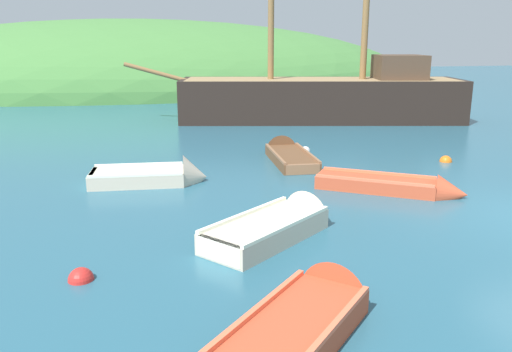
% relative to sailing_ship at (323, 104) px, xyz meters
% --- Properties ---
extents(shore_hill, '(48.53, 25.72, 10.80)m').
position_rel_sailing_ship_xyz_m(shore_hill, '(-8.60, 21.33, -0.78)').
color(shore_hill, '#477F3D').
rests_on(shore_hill, ground).
extents(sailing_ship, '(15.78, 6.03, 12.24)m').
position_rel_sailing_ship_xyz_m(sailing_ship, '(0.00, 0.00, 0.00)').
color(sailing_ship, black).
rests_on(sailing_ship, ground).
extents(rowboat_near_dock, '(3.05, 3.09, 1.04)m').
position_rel_sailing_ship_xyz_m(rowboat_near_dock, '(-6.53, -17.41, -0.66)').
color(rowboat_near_dock, '#C64C2D').
rests_on(rowboat_near_dock, ground).
extents(rowboat_far, '(3.59, 2.83, 0.89)m').
position_rel_sailing_ship_xyz_m(rowboat_far, '(-2.32, -11.83, -0.67)').
color(rowboat_far, '#C64C2D').
rests_on(rowboat_far, ground).
extents(rowboat_outer_right, '(1.31, 3.73, 1.06)m').
position_rel_sailing_ship_xyz_m(rowboat_outer_right, '(-3.97, -7.51, -0.69)').
color(rowboat_outer_right, brown).
rests_on(rowboat_outer_right, ground).
extents(rowboat_portside, '(3.36, 2.98, 1.07)m').
position_rel_sailing_ship_xyz_m(rowboat_portside, '(-5.94, -13.93, -0.63)').
color(rowboat_portside, beige).
rests_on(rowboat_portside, ground).
extents(rowboat_outer_left, '(3.19, 1.52, 1.23)m').
position_rel_sailing_ship_xyz_m(rowboat_outer_left, '(-8.18, -9.55, -0.66)').
color(rowboat_outer_left, beige).
rests_on(rowboat_outer_left, ground).
extents(buoy_red, '(0.41, 0.41, 0.41)m').
position_rel_sailing_ship_xyz_m(buoy_red, '(-9.68, -15.24, -0.78)').
color(buoy_red, red).
rests_on(buoy_red, ground).
extents(buoy_white, '(0.33, 0.33, 0.33)m').
position_rel_sailing_ship_xyz_m(buoy_white, '(-3.00, -6.51, -0.78)').
color(buoy_white, white).
rests_on(buoy_white, ground).
extents(buoy_orange, '(0.39, 0.39, 0.39)m').
position_rel_sailing_ship_xyz_m(buoy_orange, '(0.85, -9.05, -0.78)').
color(buoy_orange, orange).
rests_on(buoy_orange, ground).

